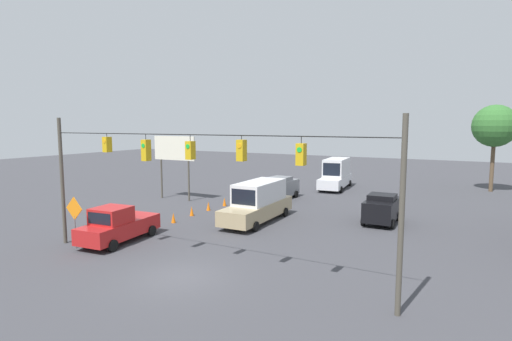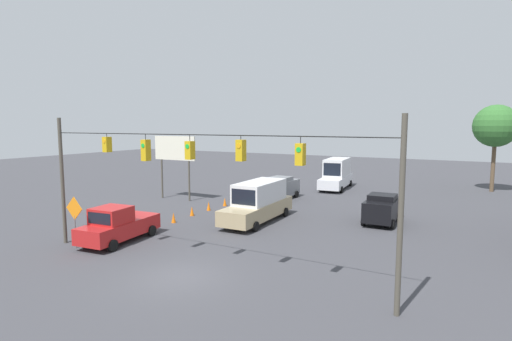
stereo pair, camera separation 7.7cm
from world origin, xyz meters
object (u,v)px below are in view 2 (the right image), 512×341
object	(u,v)px
box_truck_white_withflow_deep	(337,174)
sedan_grey_withflow_far	(280,187)
sedan_black_oncoming_far	(382,208)
tree_horizon_left	(496,126)
traffic_cone_second	(149,224)
traffic_cone_third	(174,218)
roadside_billboard	(175,152)
traffic_cone_fifth	(209,206)
pedestrian	(107,225)
box_truck_tan_withflow_mid	(258,202)
work_zone_sign	(74,212)
traffic_cone_nearest	(123,233)
traffic_cone_fourth	(192,211)
pickup_truck_red_parked_shoulder	(118,225)
traffic_cone_farthest	(225,202)
overhead_signal_span	(190,173)

from	to	relation	value
box_truck_white_withflow_deep	sedan_grey_withflow_far	distance (m)	8.84
sedan_black_oncoming_far	tree_horizon_left	distance (m)	20.80
sedan_grey_withflow_far	traffic_cone_second	size ratio (longest dim) A/B	6.25
sedan_black_oncoming_far	sedan_grey_withflow_far	world-z (taller)	sedan_grey_withflow_far
traffic_cone_third	roadside_billboard	distance (m)	9.64
box_truck_white_withflow_deep	traffic_cone_third	distance (m)	20.70
traffic_cone_fifth	pedestrian	xyz separation A→B (m)	(0.63, 9.38, 0.52)
box_truck_tan_withflow_mid	work_zone_sign	distance (m)	11.82
traffic_cone_nearest	traffic_cone_second	world-z (taller)	same
traffic_cone_fourth	work_zone_sign	xyz separation A→B (m)	(0.75, 9.28, 1.63)
box_truck_tan_withflow_mid	roadside_billboard	world-z (taller)	roadside_billboard
pickup_truck_red_parked_shoulder	work_zone_sign	distance (m)	2.45
pickup_truck_red_parked_shoulder	box_truck_tan_withflow_mid	size ratio (longest dim) A/B	0.71
pickup_truck_red_parked_shoulder	box_truck_white_withflow_deep	distance (m)	25.55
traffic_cone_fifth	traffic_cone_farthest	distance (m)	2.08
overhead_signal_span	box_truck_white_withflow_deep	bearing A→B (deg)	-86.69
pickup_truck_red_parked_shoulder	traffic_cone_farthest	bearing A→B (deg)	-88.86
sedan_black_oncoming_far	traffic_cone_second	distance (m)	15.63
sedan_black_oncoming_far	traffic_cone_farthest	xyz separation A→B (m)	(12.66, 0.29, -0.69)
sedan_black_oncoming_far	pedestrian	distance (m)	17.85
traffic_cone_third	sedan_grey_withflow_far	bearing A→B (deg)	-102.82
sedan_grey_withflow_far	tree_horizon_left	distance (m)	22.71
traffic_cone_nearest	tree_horizon_left	distance (m)	36.44
traffic_cone_second	tree_horizon_left	xyz separation A→B (m)	(-19.77, -27.79, 6.22)
box_truck_white_withflow_deep	traffic_cone_nearest	distance (m)	25.06
pedestrian	tree_horizon_left	bearing A→B (deg)	-123.84
traffic_cone_farthest	traffic_cone_second	bearing A→B (deg)	89.38
sedan_black_oncoming_far	sedan_grey_withflow_far	bearing A→B (deg)	-25.61
traffic_cone_third	traffic_cone_fourth	xyz separation A→B (m)	(0.21, -2.31, 0.00)
sedan_black_oncoming_far	roadside_billboard	size ratio (longest dim) A/B	0.69
pickup_truck_red_parked_shoulder	traffic_cone_nearest	distance (m)	0.86
sedan_grey_withflow_far	traffic_cone_nearest	distance (m)	16.28
pickup_truck_red_parked_shoulder	traffic_cone_second	bearing A→B (deg)	-83.46
sedan_grey_withflow_far	tree_horizon_left	xyz separation A→B (m)	(-17.01, -14.00, 5.52)
pickup_truck_red_parked_shoulder	roadside_billboard	world-z (taller)	roadside_billboard
sedan_black_oncoming_far	roadside_billboard	world-z (taller)	roadside_billboard
box_truck_tan_withflow_mid	tree_horizon_left	xyz separation A→B (m)	(-14.75, -22.28, 5.20)
sedan_grey_withflow_far	box_truck_tan_withflow_mid	distance (m)	8.59
traffic_cone_farthest	pickup_truck_red_parked_shoulder	bearing A→B (deg)	91.14
pickup_truck_red_parked_shoulder	traffic_cone_fifth	distance (m)	9.49
box_truck_tan_withflow_mid	pickup_truck_red_parked_shoulder	bearing A→B (deg)	60.57
sedan_black_oncoming_far	box_truck_tan_withflow_mid	bearing A→B (deg)	24.34
traffic_cone_nearest	box_truck_white_withflow_deep	bearing A→B (deg)	-102.11
box_truck_tan_withflow_mid	sedan_black_oncoming_far	bearing A→B (deg)	-155.66
traffic_cone_third	traffic_cone_fifth	world-z (taller)	same
pickup_truck_red_parked_shoulder	traffic_cone_fifth	world-z (taller)	pickup_truck_red_parked_shoulder
sedan_grey_withflow_far	traffic_cone_second	world-z (taller)	sedan_grey_withflow_far
traffic_cone_second	tree_horizon_left	bearing A→B (deg)	-125.43
pickup_truck_red_parked_shoulder	traffic_cone_fifth	bearing A→B (deg)	-87.67
box_truck_white_withflow_deep	traffic_cone_third	size ratio (longest dim) A/B	10.56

